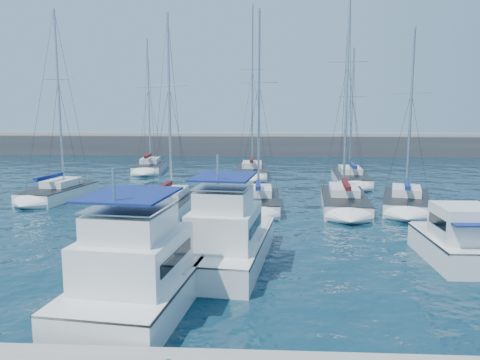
# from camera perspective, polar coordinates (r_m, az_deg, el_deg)

# --- Properties ---
(ground) EXTENTS (220.00, 220.00, 0.00)m
(ground) POSITION_cam_1_polar(r_m,az_deg,el_deg) (23.13, -3.03, -9.32)
(ground) COLOR black
(ground) RESTS_ON ground
(breakwater) EXTENTS (160.00, 6.00, 4.45)m
(breakwater) POSITION_cam_1_polar(r_m,az_deg,el_deg) (74.16, 1.26, 3.95)
(breakwater) COLOR #424244
(breakwater) RESTS_ON ground
(motor_yacht_port_inner) EXTENTS (4.73, 9.34, 4.69)m
(motor_yacht_port_inner) POSITION_cam_1_polar(r_m,az_deg,el_deg) (17.93, -11.78, -11.09)
(motor_yacht_port_inner) COLOR white
(motor_yacht_port_inner) RESTS_ON ground
(motor_yacht_stbd_inner) EXTENTS (4.31, 9.00, 4.69)m
(motor_yacht_stbd_inner) POSITION_cam_1_polar(r_m,az_deg,el_deg) (21.68, -1.44, -7.42)
(motor_yacht_stbd_inner) COLOR white
(motor_yacht_stbd_inner) RESTS_ON ground
(motor_yacht_stbd_outer) EXTENTS (2.84, 5.49, 3.20)m
(motor_yacht_stbd_outer) POSITION_cam_1_polar(r_m,az_deg,el_deg) (24.25, 24.98, -6.97)
(motor_yacht_stbd_outer) COLOR white
(motor_yacht_stbd_outer) RESTS_ON ground
(sailboat_mid_a) EXTENTS (4.25, 7.61, 15.15)m
(sailboat_mid_a) POSITION_cam_1_polar(r_m,az_deg,el_deg) (40.21, -21.17, -1.38)
(sailboat_mid_a) COLOR white
(sailboat_mid_a) RESTS_ON ground
(sailboat_mid_b) EXTENTS (3.48, 7.74, 13.99)m
(sailboat_mid_b) POSITION_cam_1_polar(r_m,az_deg,el_deg) (33.41, -8.65, -2.87)
(sailboat_mid_b) COLOR white
(sailboat_mid_b) RESTS_ON ground
(sailboat_mid_c) EXTENTS (3.01, 7.15, 14.39)m
(sailboat_mid_c) POSITION_cam_1_polar(r_m,az_deg,el_deg) (33.72, 2.24, -2.64)
(sailboat_mid_c) COLOR white
(sailboat_mid_c) RESTS_ON ground
(sailboat_mid_d) EXTENTS (3.92, 8.93, 16.85)m
(sailboat_mid_d) POSITION_cam_1_polar(r_m,az_deg,el_deg) (34.91, 12.56, -2.45)
(sailboat_mid_d) COLOR white
(sailboat_mid_d) RESTS_ON ground
(sailboat_mid_e) EXTENTS (4.92, 8.04, 13.18)m
(sailboat_mid_e) POSITION_cam_1_polar(r_m,az_deg,el_deg) (35.85, 19.57, -2.50)
(sailboat_mid_e) COLOR white
(sailboat_mid_e) RESTS_ON ground
(sailboat_back_a) EXTENTS (3.74, 7.64, 15.29)m
(sailboat_back_a) POSITION_cam_1_polar(r_m,az_deg,el_deg) (54.72, -10.94, 1.57)
(sailboat_back_a) COLOR white
(sailboat_back_a) RESTS_ON ground
(sailboat_back_b) EXTENTS (3.25, 8.00, 18.16)m
(sailboat_back_b) POSITION_cam_1_polar(r_m,az_deg,el_deg) (49.78, 1.46, 1.07)
(sailboat_back_b) COLOR white
(sailboat_back_b) RESTS_ON ground
(sailboat_back_c) EXTENTS (3.63, 9.17, 13.25)m
(sailboat_back_c) POSITION_cam_1_polar(r_m,az_deg,el_deg) (46.59, 13.30, 0.23)
(sailboat_back_c) COLOR white
(sailboat_back_c) RESTS_ON ground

